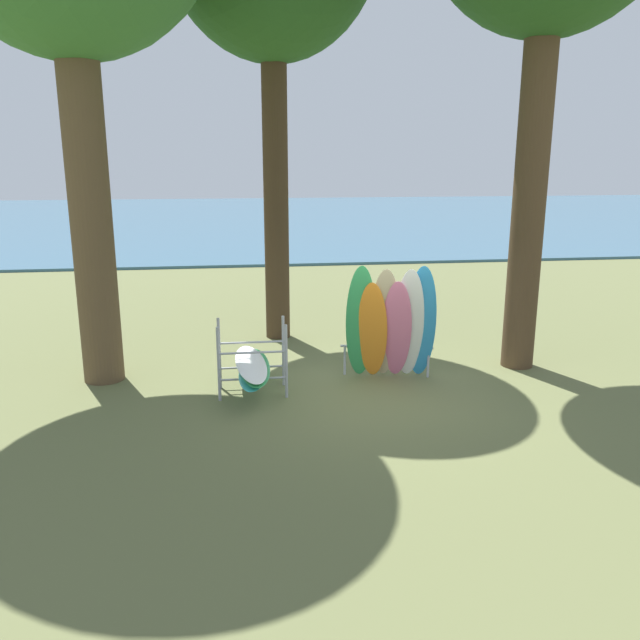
{
  "coord_description": "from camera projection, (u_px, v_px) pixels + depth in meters",
  "views": [
    {
      "loc": [
        -2.27,
        -10.17,
        3.94
      ],
      "look_at": [
        -0.83,
        0.81,
        1.1
      ],
      "focal_mm": 36.46,
      "sensor_mm": 36.0,
      "label": 1
    }
  ],
  "objects": [
    {
      "name": "board_storage_rack",
      "position": [
        253.0,
        366.0,
        10.93
      ],
      "size": [
        1.15,
        2.13,
        1.25
      ],
      "color": "#9EA0A5",
      "rests_on": "ground"
    },
    {
      "name": "leaning_board_pile",
      "position": [
        391.0,
        326.0,
        11.38
      ],
      "size": [
        1.7,
        0.97,
        2.15
      ],
      "color": "#339E56",
      "rests_on": "ground"
    },
    {
      "name": "ground_plane",
      "position": [
        374.0,
        393.0,
        11.03
      ],
      "size": [
        80.0,
        80.0,
        0.0
      ],
      "primitive_type": "plane",
      "color": "#60663D"
    },
    {
      "name": "lake_water",
      "position": [
        270.0,
        218.0,
        40.73
      ],
      "size": [
        80.0,
        36.0,
        0.1
      ],
      "primitive_type": "cube",
      "color": "#38607A",
      "rests_on": "ground"
    }
  ]
}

